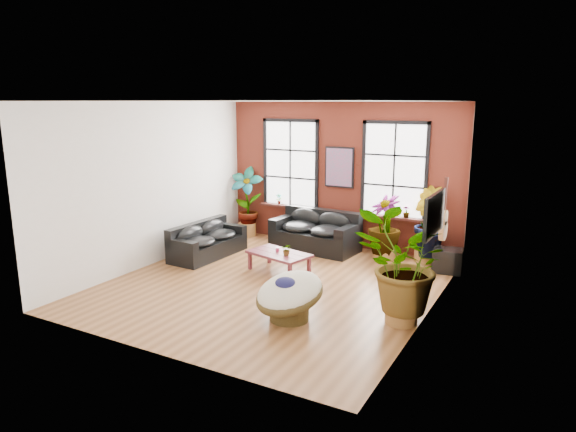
% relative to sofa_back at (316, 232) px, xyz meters
% --- Properties ---
extents(room, '(6.04, 6.54, 3.54)m').
position_rel_sofa_back_xyz_m(room, '(0.33, -2.46, 1.32)').
color(room, brown).
rests_on(room, ground).
extents(sofa_back, '(2.13, 1.18, 0.94)m').
position_rel_sofa_back_xyz_m(sofa_back, '(0.00, 0.00, 0.00)').
color(sofa_back, black).
rests_on(sofa_back, ground).
extents(sofa_left, '(0.90, 1.98, 0.77)m').
position_rel_sofa_back_xyz_m(sofa_left, '(-1.99, -1.70, -0.08)').
color(sofa_left, black).
rests_on(sofa_left, ground).
extents(coffee_table, '(1.43, 1.02, 0.50)m').
position_rel_sofa_back_xyz_m(coffee_table, '(0.05, -1.89, -0.06)').
color(coffee_table, '#5A202A').
rests_on(coffee_table, ground).
extents(papasan_chair, '(1.48, 1.49, 0.84)m').
position_rel_sofa_back_xyz_m(papasan_chair, '(1.39, -3.93, 0.01)').
color(papasan_chair, '#473819').
rests_on(papasan_chair, ground).
extents(poster, '(0.74, 0.06, 0.98)m').
position_rel_sofa_back_xyz_m(poster, '(0.33, 0.57, 1.52)').
color(poster, black).
rests_on(poster, room).
extents(tv_wall_unit, '(0.13, 1.86, 1.20)m').
position_rel_sofa_back_xyz_m(tv_wall_unit, '(3.26, -2.01, 1.12)').
color(tv_wall_unit, black).
rests_on(tv_wall_unit, room).
extents(media_box, '(0.64, 0.55, 0.49)m').
position_rel_sofa_back_xyz_m(media_box, '(3.15, -0.21, -0.18)').
color(media_box, black).
rests_on(media_box, ground).
extents(pot_back_left, '(0.59, 0.59, 0.34)m').
position_rel_sofa_back_xyz_m(pot_back_left, '(-2.17, 0.30, -0.25)').
color(pot_back_left, '#9D6A33').
rests_on(pot_back_left, ground).
extents(pot_back_right, '(0.53, 0.53, 0.34)m').
position_rel_sofa_back_xyz_m(pot_back_right, '(2.56, 0.27, -0.25)').
color(pot_back_right, '#9D6A33').
rests_on(pot_back_right, ground).
extents(pot_right_wall, '(0.64, 0.64, 0.38)m').
position_rel_sofa_back_xyz_m(pot_right_wall, '(3.04, -3.18, -0.24)').
color(pot_right_wall, '#9D6A33').
rests_on(pot_right_wall, ground).
extents(pot_mid, '(0.61, 0.61, 0.37)m').
position_rel_sofa_back_xyz_m(pot_mid, '(1.70, 0.02, -0.24)').
color(pot_mid, '#9D6A33').
rests_on(pot_mid, ground).
extents(floor_plant_back_left, '(0.98, 0.76, 1.68)m').
position_rel_sofa_back_xyz_m(floor_plant_back_left, '(-2.18, 0.31, 0.56)').
color(floor_plant_back_left, '#103D10').
rests_on(floor_plant_back_left, ground).
extents(floor_plant_back_right, '(1.06, 1.08, 1.53)m').
position_rel_sofa_back_xyz_m(floor_plant_back_right, '(2.60, 0.27, 0.49)').
color(floor_plant_back_right, '#103D10').
rests_on(floor_plant_back_right, ground).
extents(floor_plant_right_wall, '(1.93, 1.88, 1.63)m').
position_rel_sofa_back_xyz_m(floor_plant_right_wall, '(3.01, -3.17, 0.55)').
color(floor_plant_right_wall, '#103D10').
rests_on(floor_plant_right_wall, ground).
extents(floor_plant_mid, '(1.04, 1.04, 1.33)m').
position_rel_sofa_back_xyz_m(floor_plant_mid, '(1.68, 0.02, 0.38)').
color(floor_plant_mid, '#103D10').
rests_on(floor_plant_mid, ground).
extents(table_plant, '(0.26, 0.24, 0.25)m').
position_rel_sofa_back_xyz_m(table_plant, '(0.29, -1.99, 0.11)').
color(table_plant, '#103D10').
rests_on(table_plant, coffee_table).
extents(sill_plant_left, '(0.17, 0.17, 0.27)m').
position_rel_sofa_back_xyz_m(sill_plant_left, '(-1.32, 0.52, 0.61)').
color(sill_plant_left, '#103D10').
rests_on(sill_plant_left, room).
extents(sill_plant_right, '(0.19, 0.19, 0.27)m').
position_rel_sofa_back_xyz_m(sill_plant_right, '(2.03, 0.52, 0.61)').
color(sill_plant_right, '#103D10').
rests_on(sill_plant_right, room).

